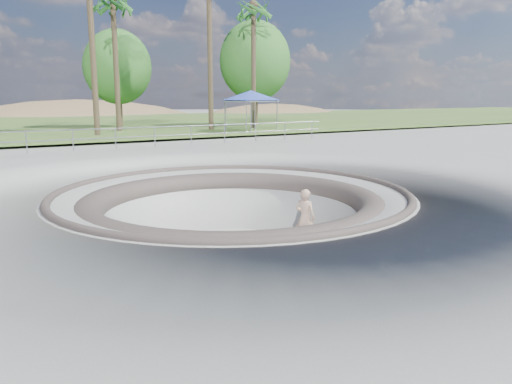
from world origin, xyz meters
TOP-DOWN VIEW (x-y plane):
  - ground at (0.00, 0.00)m, footprint 180.00×180.00m
  - skate_bowl at (0.00, 0.00)m, footprint 14.00×14.00m
  - grass_strip at (0.00, 34.00)m, footprint 180.00×36.00m
  - distant_hills at (3.78, 57.17)m, footprint 103.20×45.00m
  - safety_railing at (0.00, 12.00)m, footprint 25.00×0.06m
  - skateboard at (2.22, -0.58)m, footprint 0.92×0.40m
  - skater at (2.22, -0.58)m, footprint 0.66×0.77m
  - canopy_white at (11.24, 18.00)m, footprint 5.23×5.23m
  - canopy_blue at (11.19, 18.00)m, footprint 5.53×5.53m
  - palm_d at (3.25, 22.82)m, footprint 2.60×2.60m
  - palm_f at (13.10, 20.83)m, footprint 2.60×2.60m
  - bushy_tree_mid at (4.70, 27.58)m, footprint 5.30×4.82m
  - bushy_tree_right at (15.01, 23.80)m, footprint 5.97×5.43m

SIDE VIEW (x-z plane):
  - distant_hills at x=3.78m, z-range -21.32..7.28m
  - skate_bowl at x=0.00m, z-range -3.88..0.22m
  - skateboard at x=2.22m, z-range -1.87..-1.78m
  - skater at x=2.22m, z-range -1.81..-0.01m
  - ground at x=0.00m, z-range 0.00..0.00m
  - grass_strip at x=0.00m, z-range 0.16..0.28m
  - safety_railing at x=0.00m, z-range 0.18..1.20m
  - canopy_white at x=11.24m, z-range 1.30..4.01m
  - canopy_blue at x=11.19m, z-range 1.33..4.14m
  - bushy_tree_mid at x=4.70m, z-range 1.09..8.74m
  - bushy_tree_right at x=15.01m, z-range 1.21..9.82m
  - palm_d at x=3.25m, z-range 3.75..13.60m
  - palm_f at x=13.10m, z-range 3.78..13.71m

